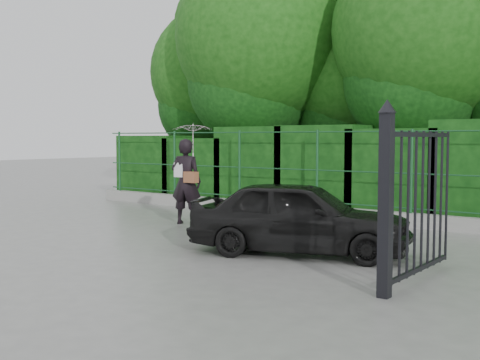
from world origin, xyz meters
The scene contains 8 objects.
ground centered at (0.00, 0.00, 0.00)m, with size 80.00×80.00×0.00m, color gray.
kerb centered at (0.00, 4.50, 0.15)m, with size 14.00×0.25×0.30m, color #9E9E99.
fence centered at (0.22, 4.50, 1.20)m, with size 14.13×0.06×1.80m.
hedge centered at (0.05, 5.50, 1.05)m, with size 14.20×1.20×2.30m.
trees centered at (1.14, 7.74, 4.62)m, with size 17.10×6.15×8.08m.
gate centered at (4.60, -0.72, 1.19)m, with size 0.22×2.33×2.36m.
woman centered at (-1.38, 1.98, 1.39)m, with size 0.98×0.88×2.24m.
car centered at (2.37, 0.52, 0.61)m, with size 1.45×3.60×1.23m, color black.
Camera 1 is at (7.50, -7.88, 1.91)m, focal length 45.00 mm.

